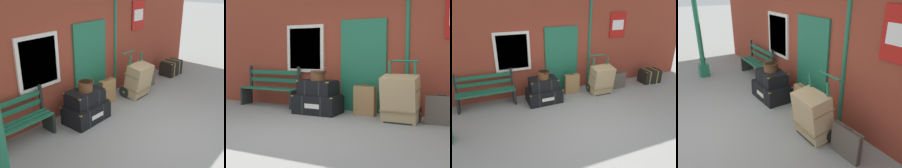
% 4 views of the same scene
% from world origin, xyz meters
% --- Properties ---
extents(ground_plane, '(60.00, 60.00, 0.00)m').
position_xyz_m(ground_plane, '(0.00, 0.00, 0.00)').
color(ground_plane, gray).
extents(brick_facade, '(10.40, 0.35, 3.20)m').
position_xyz_m(brick_facade, '(-0.00, 2.60, 1.60)').
color(brick_facade, brown).
rests_on(brick_facade, ground).
extents(platform_bench, '(1.60, 0.43, 1.01)m').
position_xyz_m(platform_bench, '(-2.22, 2.16, 0.44)').
color(platform_bench, '#1E6647').
rests_on(platform_bench, ground).
extents(steamer_trunk_base, '(1.02, 0.67, 0.43)m').
position_xyz_m(steamer_trunk_base, '(-0.63, 1.79, 0.21)').
color(steamer_trunk_base, black).
rests_on(steamer_trunk_base, ground).
extents(steamer_trunk_middle, '(0.83, 0.58, 0.33)m').
position_xyz_m(steamer_trunk_middle, '(-0.63, 1.81, 0.58)').
color(steamer_trunk_middle, black).
rests_on(steamer_trunk_middle, steamer_trunk_base).
extents(round_hatbox, '(0.37, 0.34, 0.21)m').
position_xyz_m(round_hatbox, '(-0.63, 1.79, 0.86)').
color(round_hatbox, brown).
rests_on(round_hatbox, steamer_trunk_middle).
extents(porters_trolley, '(0.71, 0.56, 1.21)m').
position_xyz_m(porters_trolley, '(1.27, 1.84, 0.27)').
color(porters_trolley, black).
rests_on(porters_trolley, ground).
extents(large_brown_trunk, '(0.70, 0.57, 0.94)m').
position_xyz_m(large_brown_trunk, '(1.27, 1.67, 0.47)').
color(large_brown_trunk, tan).
rests_on(large_brown_trunk, ground).
extents(suitcase_brown, '(0.49, 0.19, 0.68)m').
position_xyz_m(suitcase_brown, '(0.39, 2.04, 0.32)').
color(suitcase_brown, olive).
rests_on(suitcase_brown, ground).
extents(suitcase_slate, '(0.60, 0.14, 0.59)m').
position_xyz_m(suitcase_slate, '(2.02, 1.82, 0.28)').
color(suitcase_slate, '#51473D').
rests_on(suitcase_slate, ground).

